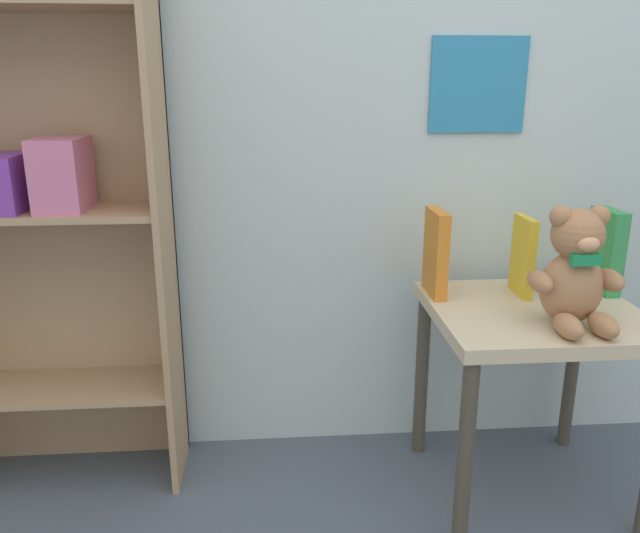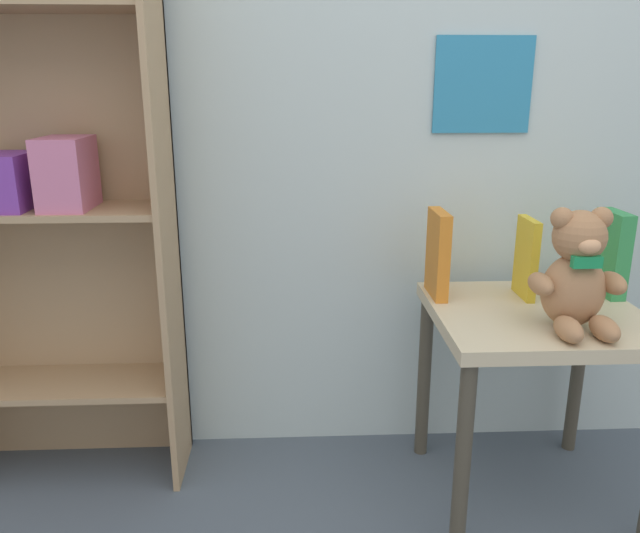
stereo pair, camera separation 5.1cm
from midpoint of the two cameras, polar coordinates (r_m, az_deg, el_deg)
wall_back at (r=1.90m, az=8.78°, el=19.68°), size 4.80×0.07×2.50m
bookshelf_side at (r=1.86m, az=-23.20°, el=7.69°), size 0.67×0.25×1.61m
display_table at (r=1.78m, az=19.85°, el=-6.51°), size 0.54×0.51×0.56m
teddy_bear at (r=1.62m, az=23.27°, el=-0.69°), size 0.23×0.21×0.30m
book_standing_orange at (r=1.76m, az=11.55°, el=1.13°), size 0.04×0.15×0.24m
book_standing_yellow at (r=1.82m, az=19.12°, el=0.73°), size 0.02×0.12×0.22m
book_standing_green at (r=1.92m, az=25.78°, el=1.07°), size 0.05×0.13×0.24m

